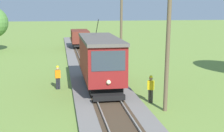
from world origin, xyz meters
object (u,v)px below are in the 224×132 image
object	(u,v)px
red_tram	(100,60)
freight_car	(80,38)
utility_pole_mid	(121,24)
second_worker	(58,76)
gravel_pile	(106,45)
track_worker	(151,88)
utility_pole_near_tram	(168,41)

from	to	relation	value
red_tram	freight_car	distance (m)	23.03
utility_pole_mid	second_worker	xyz separation A→B (m)	(-6.20, -7.58, -3.35)
red_tram	utility_pole_mid	world-z (taller)	utility_pole_mid
utility_pole_mid	gravel_pile	bearing A→B (deg)	87.25
freight_car	track_worker	world-z (taller)	freight_car
utility_pole_mid	gravel_pile	world-z (taller)	utility_pole_mid
red_tram	freight_car	bearing A→B (deg)	90.01
utility_pole_near_tram	track_worker	world-z (taller)	utility_pole_near_tram
gravel_pile	track_worker	bearing A→B (deg)	-92.38
freight_car	utility_pole_mid	bearing A→B (deg)	-78.44
freight_car	gravel_pile	world-z (taller)	freight_car
red_tram	utility_pole_near_tram	xyz separation A→B (m)	(3.09, -5.83, 1.92)
utility_pole_mid	gravel_pile	size ratio (longest dim) A/B	3.61
red_tram	track_worker	size ratio (longest dim) A/B	4.79
utility_pole_mid	second_worker	size ratio (longest dim) A/B	4.75
red_tram	track_worker	world-z (taller)	red_tram
utility_pole_mid	gravel_pile	xyz separation A→B (m)	(0.74, 15.39, -3.93)
red_tram	gravel_pile	xyz separation A→B (m)	(3.83, 23.28, -1.79)
utility_pole_near_tram	track_worker	distance (m)	3.64
red_tram	second_worker	xyz separation A→B (m)	(-3.11, 0.31, -1.21)
utility_pole_near_tram	gravel_pile	bearing A→B (deg)	88.55
red_tram	second_worker	distance (m)	3.35
red_tram	utility_pole_mid	distance (m)	8.74
freight_car	utility_pole_mid	world-z (taller)	utility_pole_mid
utility_pole_mid	track_worker	bearing A→B (deg)	-91.91
freight_car	track_worker	size ratio (longest dim) A/B	2.91
freight_car	gravel_pile	size ratio (longest dim) A/B	2.21
utility_pole_mid	red_tram	bearing A→B (deg)	-111.40
gravel_pile	second_worker	size ratio (longest dim) A/B	1.32
track_worker	second_worker	xyz separation A→B (m)	(-5.80, 4.33, 0.00)
red_tram	utility_pole_mid	xyz separation A→B (m)	(3.09, 7.89, 2.14)
freight_car	second_worker	bearing A→B (deg)	-97.79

